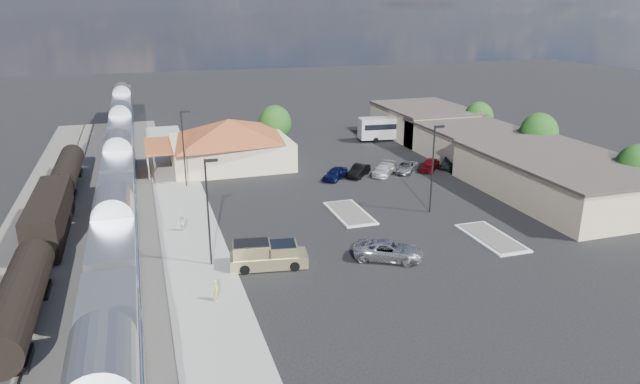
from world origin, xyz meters
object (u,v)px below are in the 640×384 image
object	(u,v)px
suv	(389,251)
pickup_truck	(269,255)
station_depot	(229,142)
coach_bus	(395,127)

from	to	relation	value
suv	pickup_truck	bearing A→B (deg)	109.63
station_depot	suv	distance (m)	34.18
station_depot	coach_bus	world-z (taller)	station_depot
station_depot	coach_bus	size ratio (longest dim) A/B	1.59
suv	coach_bus	bearing A→B (deg)	3.66
coach_bus	pickup_truck	bearing A→B (deg)	148.64
coach_bus	station_depot	bearing A→B (deg)	109.90
station_depot	pickup_truck	bearing A→B (deg)	-93.65
station_depot	pickup_truck	distance (m)	31.70
suv	coach_bus	size ratio (longest dim) A/B	0.50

